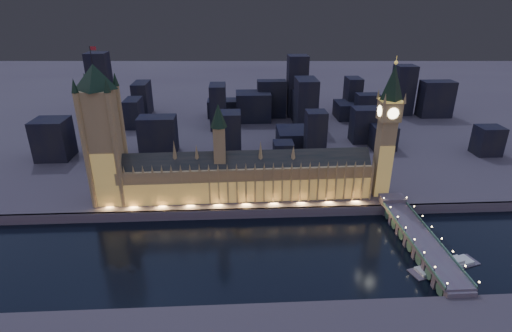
{
  "coord_description": "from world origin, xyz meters",
  "views": [
    {
      "loc": [
        -10.21,
        -229.67,
        160.49
      ],
      "look_at": [
        5.0,
        55.0,
        38.0
      ],
      "focal_mm": 28.0,
      "sensor_mm": 36.0,
      "label": 1
    }
  ],
  "objects_px": {
    "elizabeth_tower": "(388,121)",
    "river_boat": "(444,265)",
    "victoria_tower": "(103,130)",
    "palace_of_westminster": "(244,176)",
    "westminster_bridge": "(417,239)"
  },
  "relations": [
    {
      "from": "victoria_tower",
      "to": "westminster_bridge",
      "type": "distance_m",
      "value": 240.49
    },
    {
      "from": "victoria_tower",
      "to": "river_boat",
      "type": "height_order",
      "value": "victoria_tower"
    },
    {
      "from": "westminster_bridge",
      "to": "victoria_tower",
      "type": "bearing_deg",
      "value": 163.67
    },
    {
      "from": "victoria_tower",
      "to": "elizabeth_tower",
      "type": "distance_m",
      "value": 218.02
    },
    {
      "from": "elizabeth_tower",
      "to": "westminster_bridge",
      "type": "distance_m",
      "value": 91.99
    },
    {
      "from": "victoria_tower",
      "to": "elizabeth_tower",
      "type": "height_order",
      "value": "victoria_tower"
    },
    {
      "from": "palace_of_westminster",
      "to": "victoria_tower",
      "type": "height_order",
      "value": "victoria_tower"
    },
    {
      "from": "elizabeth_tower",
      "to": "river_boat",
      "type": "relative_size",
      "value": 2.22
    },
    {
      "from": "westminster_bridge",
      "to": "river_boat",
      "type": "relative_size",
      "value": 2.24
    },
    {
      "from": "palace_of_westminster",
      "to": "victoria_tower",
      "type": "xyz_separation_m",
      "value": [
        -106.05,
        0.19,
        41.12
      ]
    },
    {
      "from": "victoria_tower",
      "to": "westminster_bridge",
      "type": "xyz_separation_m",
      "value": [
        223.11,
        -65.37,
        -61.51
      ]
    },
    {
      "from": "victoria_tower",
      "to": "river_boat",
      "type": "bearing_deg",
      "value": -21.12
    },
    {
      "from": "palace_of_westminster",
      "to": "westminster_bridge",
      "type": "bearing_deg",
      "value": -29.11
    },
    {
      "from": "westminster_bridge",
      "to": "palace_of_westminster",
      "type": "bearing_deg",
      "value": 150.89
    },
    {
      "from": "westminster_bridge",
      "to": "river_boat",
      "type": "xyz_separation_m",
      "value": [
        8.24,
        -23.98,
        -4.43
      ]
    }
  ]
}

